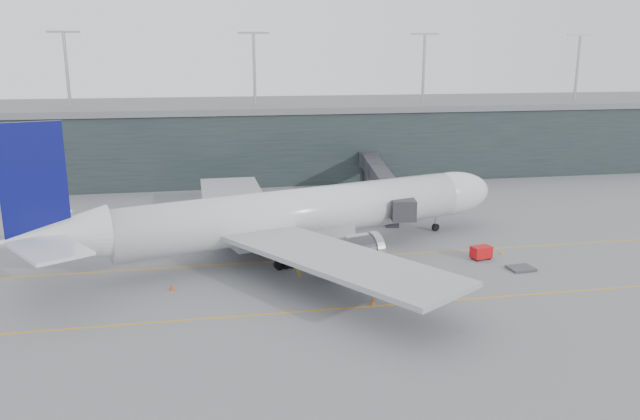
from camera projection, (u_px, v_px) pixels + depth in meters
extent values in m
plane|color=slate|center=(251.00, 253.00, 81.45)|extent=(320.00, 320.00, 0.00)
cube|color=orange|center=(253.00, 263.00, 77.63)|extent=(160.00, 0.25, 0.02)
cube|color=orange|center=(266.00, 314.00, 62.38)|extent=(160.00, 0.25, 0.02)
cube|color=orange|center=(272.00, 214.00, 101.40)|extent=(0.25, 60.00, 0.02)
cube|color=#1D2728|center=(229.00, 140.00, 135.02)|extent=(240.00, 35.00, 14.00)
cube|color=#5C5E62|center=(228.00, 105.00, 133.16)|extent=(240.00, 36.00, 1.20)
cylinder|color=#9E9EA3|center=(67.00, 72.00, 116.48)|extent=(0.60, 0.60, 14.00)
cylinder|color=#9E9EA3|center=(254.00, 71.00, 122.71)|extent=(0.60, 0.60, 14.00)
cylinder|color=#9E9EA3|center=(424.00, 70.00, 128.93)|extent=(0.60, 0.60, 14.00)
cylinder|color=#9E9EA3|center=(577.00, 69.00, 135.15)|extent=(0.60, 0.60, 14.00)
cylinder|color=silver|center=(298.00, 213.00, 80.26)|extent=(46.58, 19.75, 6.31)
ellipsoid|color=silver|center=(451.00, 193.00, 91.46)|extent=(14.51, 9.91, 6.31)
cone|color=silver|center=(55.00, 238.00, 67.05)|extent=(12.47, 9.07, 6.05)
cube|color=#95989D|center=(291.00, 232.00, 80.40)|extent=(17.05, 9.64, 2.03)
cube|color=black|center=(472.00, 184.00, 92.95)|extent=(3.03, 3.57, 0.81)
cube|color=#95989D|center=(337.00, 259.00, 65.59)|extent=(23.76, 29.72, 0.56)
cylinder|color=#343439|center=(349.00, 252.00, 73.54)|extent=(7.85, 5.49, 3.56)
cube|color=#95989D|center=(234.00, 199.00, 92.68)|extent=(9.70, 29.66, 0.56)
cylinder|color=#343439|center=(282.00, 215.00, 90.14)|extent=(7.85, 5.49, 3.56)
cube|color=#0A0C57|center=(33.00, 181.00, 64.80)|extent=(6.47, 2.43, 12.21)
cube|color=silver|center=(49.00, 249.00, 61.66)|extent=(9.60, 10.73, 0.36)
cube|color=silver|center=(40.00, 222.00, 71.27)|extent=(5.92, 9.35, 0.36)
cylinder|color=black|center=(435.00, 227.00, 91.50)|extent=(1.19, 0.72, 1.12)
cylinder|color=#9E9EA3|center=(436.00, 222.00, 91.31)|extent=(0.31, 0.31, 2.64)
cylinder|color=black|center=(285.00, 264.00, 75.39)|extent=(1.41, 0.87, 1.32)
cylinder|color=black|center=(255.00, 243.00, 83.78)|extent=(1.41, 0.87, 1.32)
cube|color=#2C2C31|center=(403.00, 209.00, 83.99)|extent=(3.67, 4.01, 2.79)
cube|color=#2C2C31|center=(393.00, 195.00, 91.99)|extent=(4.35, 13.17, 2.49)
cube|color=#2C2C31|center=(382.00, 178.00, 104.53)|extent=(4.59, 13.20, 2.59)
cube|color=#2C2C31|center=(372.00, 165.00, 117.07)|extent=(4.84, 13.24, 2.69)
cylinder|color=#9E9EA3|center=(392.00, 215.00, 93.42)|extent=(0.50, 0.50, 3.78)
cube|color=#343439|center=(392.00, 224.00, 93.80)|extent=(2.19, 1.77, 0.70)
cylinder|color=#2C2C31|center=(339.00, 160.00, 122.50)|extent=(3.98, 3.98, 2.99)
cylinder|color=#2C2C31|center=(339.00, 176.00, 123.28)|extent=(1.79, 1.79, 3.58)
cube|color=red|center=(481.00, 252.00, 78.88)|extent=(2.75, 2.05, 1.46)
cylinder|color=black|center=(478.00, 260.00, 78.22)|extent=(0.48, 0.26, 0.45)
cylinder|color=black|center=(489.00, 258.00, 78.89)|extent=(0.48, 0.26, 0.45)
cylinder|color=black|center=(472.00, 257.00, 79.23)|extent=(0.48, 0.26, 0.45)
cylinder|color=black|center=(484.00, 255.00, 79.90)|extent=(0.48, 0.26, 0.45)
cube|color=#3B3A3F|center=(521.00, 268.00, 75.22)|extent=(3.16, 2.62, 0.30)
cube|color=#343439|center=(202.00, 235.00, 89.06)|extent=(2.54, 2.26, 0.21)
cube|color=#9FA2AA|center=(202.00, 228.00, 88.82)|extent=(2.11, 2.04, 1.60)
cube|color=#263596|center=(202.00, 223.00, 88.62)|extent=(2.17, 2.10, 0.09)
cube|color=#343439|center=(235.00, 231.00, 91.27)|extent=(2.01, 1.73, 0.18)
cube|color=#A7ABB3|center=(235.00, 225.00, 91.08)|extent=(1.64, 1.58, 1.33)
cube|color=#263596|center=(235.00, 221.00, 90.91)|extent=(1.70, 1.63, 0.07)
cube|color=#343439|center=(246.00, 229.00, 92.18)|extent=(2.56, 2.28, 0.21)
cube|color=#B4B9C1|center=(246.00, 222.00, 91.94)|extent=(2.12, 2.05, 1.61)
cube|color=#263596|center=(246.00, 217.00, 91.74)|extent=(2.19, 2.12, 0.09)
cone|color=orange|center=(502.00, 252.00, 80.80)|extent=(0.39, 0.39, 0.63)
cone|color=#D54A0B|center=(373.00, 301.00, 64.83)|extent=(0.43, 0.43, 0.68)
cone|color=orange|center=(293.00, 228.00, 91.88)|extent=(0.44, 0.44, 0.71)
cone|color=red|center=(172.00, 287.00, 68.59)|extent=(0.48, 0.48, 0.76)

